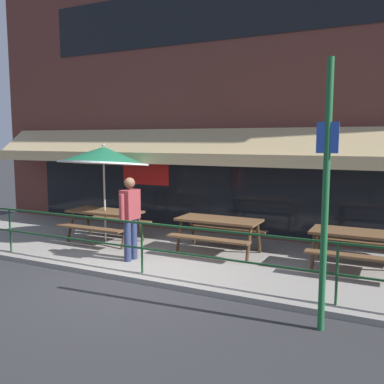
{
  "coord_description": "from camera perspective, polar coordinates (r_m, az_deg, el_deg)",
  "views": [
    {
      "loc": [
        4.26,
        -6.19,
        2.58
      ],
      "look_at": [
        0.39,
        1.6,
        1.5
      ],
      "focal_mm": 40.0,
      "sensor_mm": 36.0,
      "label": 1
    }
  ],
  "objects": [
    {
      "name": "ground_plane",
      "position": [
        7.95,
        -7.84,
        -11.94
      ],
      "size": [
        120.0,
        120.0,
        0.0
      ],
      "primitive_type": "plane",
      "color": "#2D2D30"
    },
    {
      "name": "patio_deck",
      "position": [
        9.57,
        -1.02,
        -8.25
      ],
      "size": [
        15.0,
        4.0,
        0.1
      ],
      "primitive_type": "cube",
      "color": "gray",
      "rests_on": "ground"
    },
    {
      "name": "restaurant_building",
      "position": [
        11.35,
        4.29,
        14.48
      ],
      "size": [
        15.0,
        1.6,
        8.16
      ],
      "color": "brown",
      "rests_on": "ground"
    },
    {
      "name": "patio_railing",
      "position": [
        7.97,
        -6.71,
        -5.89
      ],
      "size": [
        13.84,
        0.04,
        0.97
      ],
      "color": "#194723",
      "rests_on": "patio_deck"
    },
    {
      "name": "picnic_table_left",
      "position": [
        10.57,
        -11.54,
        -3.28
      ],
      "size": [
        1.8,
        1.42,
        0.76
      ],
      "color": "brown",
      "rests_on": "patio_deck"
    },
    {
      "name": "picnic_table_centre",
      "position": [
        9.32,
        3.58,
        -4.54
      ],
      "size": [
        1.8,
        1.42,
        0.76
      ],
      "color": "brown",
      "rests_on": "patio_deck"
    },
    {
      "name": "picnic_table_right",
      "position": [
        8.6,
        21.58,
        -6.01
      ],
      "size": [
        1.8,
        1.42,
        0.76
      ],
      "color": "brown",
      "rests_on": "patio_deck"
    },
    {
      "name": "patio_umbrella_left",
      "position": [
        10.42,
        -11.71,
        4.73
      ],
      "size": [
        2.14,
        2.14,
        2.39
      ],
      "color": "#B7B2A8",
      "rests_on": "patio_deck"
    },
    {
      "name": "pedestrian_walking",
      "position": [
        8.81,
        -8.25,
        -2.96
      ],
      "size": [
        0.26,
        0.62,
        1.71
      ],
      "color": "navy",
      "rests_on": "patio_deck"
    },
    {
      "name": "street_sign_pole",
      "position": [
        5.85,
        17.39,
        -0.31
      ],
      "size": [
        0.28,
        0.09,
        3.61
      ],
      "color": "#1E6033",
      "rests_on": "ground"
    }
  ]
}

